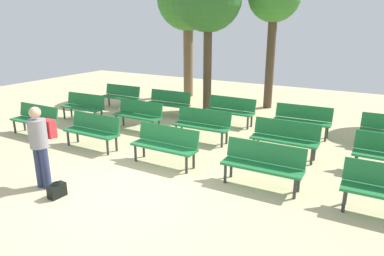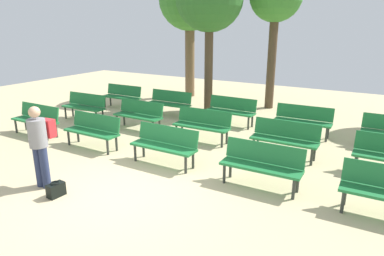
% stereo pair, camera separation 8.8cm
% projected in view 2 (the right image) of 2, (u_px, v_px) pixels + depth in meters
% --- Properties ---
extents(ground_plane, '(26.53, 26.53, 0.00)m').
position_uv_depth(ground_plane, '(120.00, 191.00, 6.67)').
color(ground_plane, '#CCB789').
extents(bench_r0_c0, '(1.60, 0.49, 0.87)m').
position_uv_depth(bench_r0_c0, '(37.00, 118.00, 9.96)').
color(bench_r0_c0, '#1E7238').
rests_on(bench_r0_c0, ground_plane).
extents(bench_r0_c1, '(1.60, 0.48, 0.87)m').
position_uv_depth(bench_r0_c1, '(93.00, 129.00, 8.92)').
color(bench_r0_c1, '#1E7238').
rests_on(bench_r0_c1, ground_plane).
extents(bench_r0_c2, '(1.60, 0.48, 0.87)m').
position_uv_depth(bench_r0_c2, '(165.00, 143.00, 7.86)').
color(bench_r0_c2, '#1E7238').
rests_on(bench_r0_c2, ground_plane).
extents(bench_r0_c3, '(1.61, 0.51, 0.87)m').
position_uv_depth(bench_r0_c3, '(262.00, 163.00, 6.75)').
color(bench_r0_c3, '#1E7238').
rests_on(bench_r0_c3, ground_plane).
extents(bench_r1_c0, '(1.61, 0.53, 0.87)m').
position_uv_depth(bench_r1_c0, '(85.00, 105.00, 11.54)').
color(bench_r1_c0, '#1E7238').
rests_on(bench_r1_c0, ground_plane).
extents(bench_r1_c1, '(1.61, 0.50, 0.87)m').
position_uv_depth(bench_r1_c1, '(139.00, 113.00, 10.45)').
color(bench_r1_c1, '#1E7238').
rests_on(bench_r1_c1, ground_plane).
extents(bench_r1_c2, '(1.61, 0.52, 0.87)m').
position_uv_depth(bench_r1_c2, '(202.00, 123.00, 9.41)').
color(bench_r1_c2, '#1E7238').
rests_on(bench_r1_c2, ground_plane).
extents(bench_r1_c3, '(1.60, 0.49, 0.87)m').
position_uv_depth(bench_r1_c3, '(285.00, 137.00, 8.27)').
color(bench_r1_c3, '#1E7238').
rests_on(bench_r1_c3, ground_plane).
extents(bench_r2_c0, '(1.61, 0.50, 0.87)m').
position_uv_depth(bench_r2_c0, '(122.00, 95.00, 13.13)').
color(bench_r2_c0, '#1E7238').
rests_on(bench_r2_c0, ground_plane).
extents(bench_r2_c1, '(1.61, 0.51, 0.87)m').
position_uv_depth(bench_r2_c1, '(170.00, 102.00, 12.02)').
color(bench_r2_c1, '#1E7238').
rests_on(bench_r2_c1, ground_plane).
extents(bench_r2_c2, '(1.61, 0.50, 0.87)m').
position_uv_depth(bench_r2_c2, '(231.00, 109.00, 10.96)').
color(bench_r2_c2, '#1E7238').
rests_on(bench_r2_c2, ground_plane).
extents(bench_r2_c3, '(1.62, 0.53, 0.87)m').
position_uv_depth(bench_r2_c3, '(303.00, 119.00, 9.84)').
color(bench_r2_c3, '#1E7238').
rests_on(bench_r2_c3, ground_plane).
extents(tree_3, '(2.61, 2.61, 5.43)m').
position_uv_depth(tree_3, '(190.00, 1.00, 14.33)').
color(tree_3, brown).
rests_on(tree_3, ground_plane).
extents(visitor_with_backpack, '(0.37, 0.55, 1.65)m').
position_uv_depth(visitor_with_backpack, '(40.00, 142.00, 6.63)').
color(visitor_with_backpack, navy).
rests_on(visitor_with_backpack, ground_plane).
extents(handbag, '(0.20, 0.33, 0.29)m').
position_uv_depth(handbag, '(56.00, 190.00, 6.45)').
color(handbag, black).
rests_on(handbag, ground_plane).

